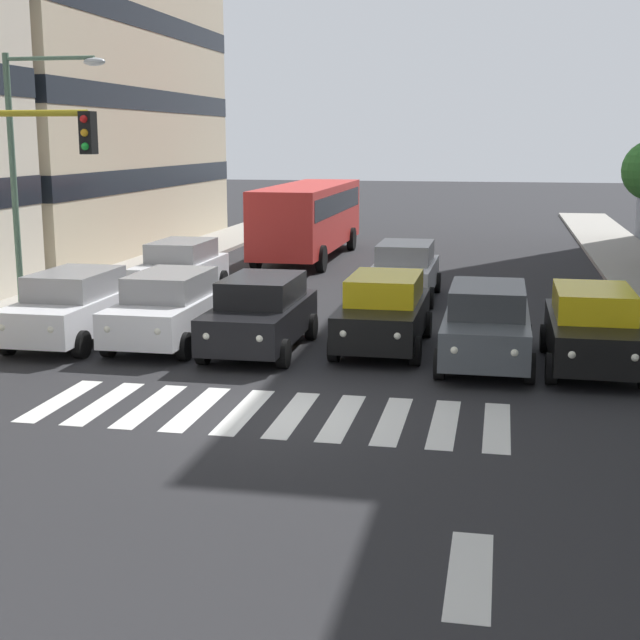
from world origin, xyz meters
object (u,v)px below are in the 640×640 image
object	(u,v)px
car_3	(261,313)
street_lamp_right	(28,161)
car_5	(73,306)
car_2	(384,311)
car_4	(169,308)
bus_behind_traffic	(309,213)
car_row2_1	(181,268)
car_1	(487,324)
car_0	(592,328)
car_row2_0	(405,270)

from	to	relation	value
car_3	street_lamp_right	world-z (taller)	street_lamp_right
car_5	street_lamp_right	world-z (taller)	street_lamp_right
car_2	car_5	world-z (taller)	same
car_2	car_4	distance (m)	5.11
bus_behind_traffic	street_lamp_right	world-z (taller)	street_lamp_right
car_4	car_row2_1	bearing A→B (deg)	-72.37
car_1	car_row2_1	distance (m)	11.78
street_lamp_right	car_1	bearing A→B (deg)	172.11
car_0	car_row2_1	world-z (taller)	same
car_2	car_row2_0	xyz separation A→B (m)	(0.23, -6.72, 0.00)
car_5	bus_behind_traffic	bearing A→B (deg)	-98.14
car_1	car_4	distance (m)	7.49
car_1	car_4	xyz separation A→B (m)	(7.47, -0.51, 0.00)
bus_behind_traffic	car_0	bearing A→B (deg)	120.48
car_2	car_4	bearing A→B (deg)	6.28
car_0	car_2	xyz separation A→B (m)	(4.61, -1.01, 0.00)
car_row2_0	car_row2_1	xyz separation A→B (m)	(6.90, 0.85, 0.00)
car_row2_0	bus_behind_traffic	distance (m)	10.04
bus_behind_traffic	car_2	bearing A→B (deg)	108.20
car_1	car_3	distance (m)	5.16
car_5	car_row2_0	bearing A→B (deg)	-133.52
car_1	car_2	bearing A→B (deg)	-24.04
car_3	car_5	bearing A→B (deg)	0.37
car_3	car_row2_1	size ratio (longest dim) A/B	1.00
car_0	car_row2_0	size ratio (longest dim) A/B	1.00
car_row2_1	car_5	bearing A→B (deg)	87.56
car_4	car_row2_0	xyz separation A→B (m)	(-4.85, -7.28, 0.00)
car_row2_0	car_row2_1	bearing A→B (deg)	7.02
car_1	car_5	distance (m)	9.80
car_1	car_5	xyz separation A→B (m)	(9.80, -0.23, 0.00)
car_0	street_lamp_right	distance (m)	14.22
car_4	bus_behind_traffic	size ratio (longest dim) A/B	0.42
car_4	street_lamp_right	xyz separation A→B (m)	(4.03, -1.09, 3.41)
car_3	car_4	distance (m)	2.33
car_4	car_5	distance (m)	2.35
car_0	car_3	distance (m)	7.37
car_row2_1	street_lamp_right	distance (m)	6.65
car_2	car_row2_0	size ratio (longest dim) A/B	1.00
car_3	car_5	world-z (taller)	same
car_1	car_row2_1	bearing A→B (deg)	-36.11
car_row2_0	street_lamp_right	bearing A→B (deg)	34.90
car_row2_1	car_1	bearing A→B (deg)	143.89
car_1	car_4	world-z (taller)	same
car_5	bus_behind_traffic	world-z (taller)	bus_behind_traffic
car_1	street_lamp_right	bearing A→B (deg)	-7.89
car_1	car_row2_1	xyz separation A→B (m)	(9.52, -6.94, 0.00)
car_3	bus_behind_traffic	bearing A→B (deg)	-81.88
car_0	car_1	size ratio (longest dim) A/B	1.00
car_2	street_lamp_right	xyz separation A→B (m)	(9.11, -0.53, 3.41)
car_4	street_lamp_right	size ratio (longest dim) A/B	0.66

